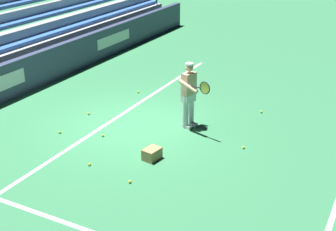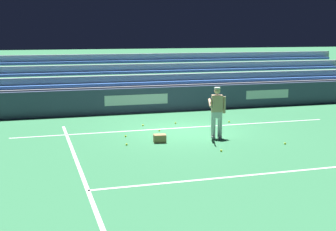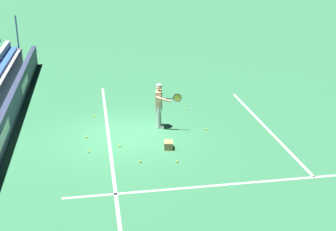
{
  "view_description": "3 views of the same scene",
  "coord_description": "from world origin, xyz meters",
  "px_view_note": "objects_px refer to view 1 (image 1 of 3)",
  "views": [
    {
      "loc": [
        9.41,
        6.1,
        5.09
      ],
      "look_at": [
        0.36,
        1.4,
        0.68
      ],
      "focal_mm": 50.0,
      "sensor_mm": 36.0,
      "label": 1
    },
    {
      "loc": [
        5.24,
        15.62,
        3.52
      ],
      "look_at": [
        0.82,
        0.76,
        0.73
      ],
      "focal_mm": 50.0,
      "sensor_mm": 36.0,
      "label": 2
    },
    {
      "loc": [
        15.79,
        -0.96,
        6.75
      ],
      "look_at": [
        0.17,
        1.67,
        0.78
      ],
      "focal_mm": 50.0,
      "sensor_mm": 36.0,
      "label": 3
    }
  ],
  "objects_px": {
    "tennis_ball_near_player": "(103,135)",
    "ball_box_cardboard": "(152,154)",
    "tennis_ball_midcourt": "(261,112)",
    "tennis_ball_toward_net": "(243,147)",
    "tennis_ball_far_left": "(138,92)",
    "tennis_ball_by_box": "(89,164)",
    "tennis_ball_stray_back": "(130,182)",
    "tennis_player": "(189,95)",
    "tennis_ball_far_right": "(60,132)",
    "tennis_ball_on_baseline": "(89,114)"
  },
  "relations": [
    {
      "from": "ball_box_cardboard",
      "to": "tennis_ball_stray_back",
      "type": "height_order",
      "value": "ball_box_cardboard"
    },
    {
      "from": "ball_box_cardboard",
      "to": "tennis_ball_midcourt",
      "type": "distance_m",
      "value": 3.98
    },
    {
      "from": "ball_box_cardboard",
      "to": "tennis_ball_on_baseline",
      "type": "bearing_deg",
      "value": -116.82
    },
    {
      "from": "tennis_ball_midcourt",
      "to": "tennis_ball_far_right",
      "type": "bearing_deg",
      "value": -48.67
    },
    {
      "from": "tennis_ball_on_baseline",
      "to": "tennis_ball_midcourt",
      "type": "relative_size",
      "value": 1.0
    },
    {
      "from": "ball_box_cardboard",
      "to": "tennis_ball_near_player",
      "type": "bearing_deg",
      "value": -105.08
    },
    {
      "from": "ball_box_cardboard",
      "to": "tennis_ball_midcourt",
      "type": "bearing_deg",
      "value": 159.39
    },
    {
      "from": "tennis_ball_near_player",
      "to": "tennis_ball_far_left",
      "type": "relative_size",
      "value": 1.0
    },
    {
      "from": "tennis_ball_on_baseline",
      "to": "tennis_ball_near_player",
      "type": "distance_m",
      "value": 1.5
    },
    {
      "from": "tennis_ball_far_right",
      "to": "tennis_ball_by_box",
      "type": "height_order",
      "value": "same"
    },
    {
      "from": "tennis_ball_toward_net",
      "to": "tennis_ball_midcourt",
      "type": "height_order",
      "value": "same"
    },
    {
      "from": "tennis_ball_toward_net",
      "to": "tennis_ball_far_left",
      "type": "xyz_separation_m",
      "value": [
        -2.08,
        -4.12,
        0.0
      ]
    },
    {
      "from": "tennis_player",
      "to": "tennis_ball_far_right",
      "type": "distance_m",
      "value": 3.4
    },
    {
      "from": "ball_box_cardboard",
      "to": "tennis_ball_stray_back",
      "type": "distance_m",
      "value": 1.11
    },
    {
      "from": "ball_box_cardboard",
      "to": "tennis_ball_toward_net",
      "type": "distance_m",
      "value": 2.2
    },
    {
      "from": "tennis_player",
      "to": "ball_box_cardboard",
      "type": "height_order",
      "value": "tennis_player"
    },
    {
      "from": "tennis_ball_by_box",
      "to": "tennis_ball_near_player",
      "type": "bearing_deg",
      "value": -156.85
    },
    {
      "from": "tennis_player",
      "to": "tennis_ball_by_box",
      "type": "height_order",
      "value": "tennis_player"
    },
    {
      "from": "ball_box_cardboard",
      "to": "tennis_ball_toward_net",
      "type": "height_order",
      "value": "ball_box_cardboard"
    },
    {
      "from": "tennis_ball_near_player",
      "to": "tennis_ball_toward_net",
      "type": "relative_size",
      "value": 1.0
    },
    {
      "from": "tennis_ball_near_player",
      "to": "tennis_ball_far_left",
      "type": "height_order",
      "value": "same"
    },
    {
      "from": "tennis_player",
      "to": "tennis_ball_far_left",
      "type": "xyz_separation_m",
      "value": [
        -1.55,
        -2.44,
        -0.86
      ]
    },
    {
      "from": "ball_box_cardboard",
      "to": "tennis_ball_near_player",
      "type": "xyz_separation_m",
      "value": [
        -0.44,
        -1.65,
        -0.1
      ]
    },
    {
      "from": "tennis_ball_far_right",
      "to": "tennis_ball_far_left",
      "type": "bearing_deg",
      "value": 175.5
    },
    {
      "from": "tennis_ball_near_player",
      "to": "tennis_ball_toward_net",
      "type": "bearing_deg",
      "value": 106.62
    },
    {
      "from": "tennis_ball_on_baseline",
      "to": "tennis_ball_far_right",
      "type": "distance_m",
      "value": 1.31
    },
    {
      "from": "tennis_ball_midcourt",
      "to": "tennis_ball_toward_net",
      "type": "bearing_deg",
      "value": 6.67
    },
    {
      "from": "tennis_ball_near_player",
      "to": "tennis_ball_far_right",
      "type": "bearing_deg",
      "value": -72.24
    },
    {
      "from": "tennis_ball_on_baseline",
      "to": "tennis_ball_near_player",
      "type": "height_order",
      "value": "same"
    },
    {
      "from": "tennis_ball_far_left",
      "to": "tennis_ball_far_right",
      "type": "distance_m",
      "value": 3.42
    },
    {
      "from": "ball_box_cardboard",
      "to": "tennis_ball_far_left",
      "type": "distance_m",
      "value": 4.28
    },
    {
      "from": "tennis_ball_by_box",
      "to": "tennis_ball_stray_back",
      "type": "bearing_deg",
      "value": 80.09
    },
    {
      "from": "tennis_ball_toward_net",
      "to": "tennis_ball_stray_back",
      "type": "bearing_deg",
      "value": -31.75
    },
    {
      "from": "tennis_ball_stray_back",
      "to": "tennis_ball_far_right",
      "type": "xyz_separation_m",
      "value": [
        -1.2,
        -2.82,
        0.0
      ]
    },
    {
      "from": "tennis_player",
      "to": "tennis_ball_near_player",
      "type": "height_order",
      "value": "tennis_player"
    },
    {
      "from": "tennis_ball_stray_back",
      "to": "tennis_ball_far_right",
      "type": "relative_size",
      "value": 1.0
    },
    {
      "from": "tennis_ball_stray_back",
      "to": "tennis_ball_by_box",
      "type": "bearing_deg",
      "value": -99.91
    },
    {
      "from": "tennis_ball_stray_back",
      "to": "tennis_ball_near_player",
      "type": "bearing_deg",
      "value": -131.59
    },
    {
      "from": "tennis_ball_toward_net",
      "to": "tennis_ball_by_box",
      "type": "bearing_deg",
      "value": -49.59
    },
    {
      "from": "tennis_ball_stray_back",
      "to": "tennis_ball_by_box",
      "type": "height_order",
      "value": "same"
    },
    {
      "from": "tennis_ball_far_left",
      "to": "tennis_ball_stray_back",
      "type": "bearing_deg",
      "value": 28.94
    },
    {
      "from": "tennis_player",
      "to": "tennis_ball_stray_back",
      "type": "height_order",
      "value": "tennis_player"
    },
    {
      "from": "ball_box_cardboard",
      "to": "tennis_player",
      "type": "bearing_deg",
      "value": -179.74
    },
    {
      "from": "tennis_ball_stray_back",
      "to": "tennis_ball_midcourt",
      "type": "bearing_deg",
      "value": 164.91
    },
    {
      "from": "tennis_ball_far_right",
      "to": "tennis_ball_by_box",
      "type": "xyz_separation_m",
      "value": [
        1.0,
        1.65,
        0.0
      ]
    },
    {
      "from": "tennis_ball_far_left",
      "to": "tennis_ball_by_box",
      "type": "xyz_separation_m",
      "value": [
        4.41,
        1.38,
        0.0
      ]
    },
    {
      "from": "tennis_ball_near_player",
      "to": "tennis_ball_midcourt",
      "type": "height_order",
      "value": "same"
    },
    {
      "from": "tennis_ball_stray_back",
      "to": "tennis_player",
      "type": "bearing_deg",
      "value": -178.01
    },
    {
      "from": "tennis_ball_far_left",
      "to": "tennis_ball_toward_net",
      "type": "bearing_deg",
      "value": 63.27
    },
    {
      "from": "tennis_ball_near_player",
      "to": "ball_box_cardboard",
      "type": "bearing_deg",
      "value": 74.92
    }
  ]
}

